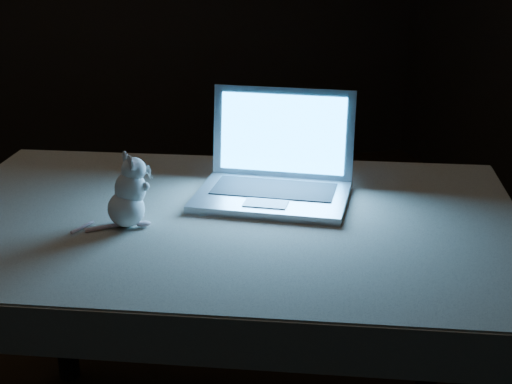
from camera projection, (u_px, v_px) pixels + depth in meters
name	position (u px, v px, depth m)	size (l,w,h in m)	color
table	(226.00, 346.00, 2.14)	(1.48, 0.95, 0.79)	black
tablecloth	(210.00, 237.00, 2.01)	(1.60, 1.07, 0.12)	beige
laptop	(272.00, 152.00, 2.06)	(0.43, 0.37, 0.29)	#AEAEB2
plush_mouse	(125.00, 191.00, 1.91)	(0.14, 0.14, 0.19)	white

